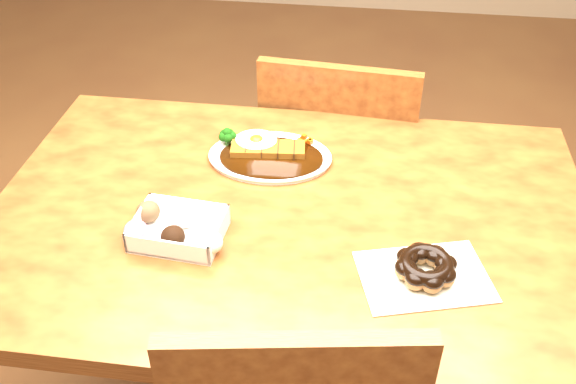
# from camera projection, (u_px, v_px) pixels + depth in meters

# --- Properties ---
(table) EXTENTS (1.20, 0.80, 0.75)m
(table) POSITION_uv_depth(u_px,v_px,m) (289.00, 249.00, 1.34)
(table) COLOR #542310
(table) RESTS_ON ground
(chair_far) EXTENTS (0.45, 0.45, 0.87)m
(chair_far) POSITION_uv_depth(u_px,v_px,m) (340.00, 171.00, 1.85)
(chair_far) COLOR #542310
(chair_far) RESTS_ON ground
(katsu_curry_plate) EXTENTS (0.27, 0.20, 0.05)m
(katsu_curry_plate) POSITION_uv_depth(u_px,v_px,m) (268.00, 153.00, 1.42)
(katsu_curry_plate) COLOR white
(katsu_curry_plate) RESTS_ON table
(donut_box) EXTENTS (0.19, 0.14, 0.05)m
(donut_box) POSITION_uv_depth(u_px,v_px,m) (176.00, 228.00, 1.20)
(donut_box) COLOR white
(donut_box) RESTS_ON table
(pon_de_ring) EXTENTS (0.26, 0.21, 0.04)m
(pon_de_ring) POSITION_uv_depth(u_px,v_px,m) (425.00, 268.00, 1.12)
(pon_de_ring) COLOR silver
(pon_de_ring) RESTS_ON table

